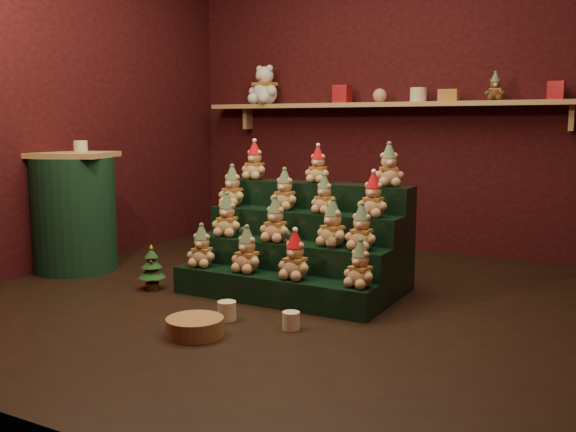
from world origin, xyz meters
The scene contains 39 objects.
ground centered at (0.00, 0.00, 0.00)m, with size 4.00×4.00×0.00m, color black.
back_wall centered at (0.00, 2.05, 1.40)m, with size 4.00×0.10×2.80m, color black.
left_wall centered at (-2.05, 0.00, 1.40)m, with size 0.10×4.00×2.80m, color black.
back_shelf centered at (0.00, 1.87, 1.29)m, with size 3.60×0.26×0.24m.
riser_tier_front centered at (-0.02, -0.13, 0.09)m, with size 1.40×0.22×0.18m, color black.
riser_tier_midfront centered at (-0.02, 0.09, 0.18)m, with size 1.40×0.22×0.36m, color black.
riser_tier_midback centered at (-0.02, 0.31, 0.27)m, with size 1.40×0.22×0.54m, color black.
riser_tier_back centered at (-0.02, 0.53, 0.36)m, with size 1.40×0.22×0.72m, color black.
teddy_0 centered at (-0.56, -0.13, 0.32)m, with size 0.20×0.18×0.28m, color tan, non-canonical shape.
teddy_1 centered at (-0.20, -0.12, 0.33)m, with size 0.21×0.19×0.29m, color tan, non-canonical shape.
teddy_2 centered at (0.16, -0.13, 0.33)m, with size 0.21×0.19×0.30m, color tan, non-canonical shape.
teddy_3 centered at (0.59, -0.12, 0.32)m, with size 0.20×0.18×0.28m, color tan, non-canonical shape.
teddy_4 centered at (-0.50, 0.09, 0.51)m, with size 0.21×0.19×0.29m, color tan, non-canonical shape.
teddy_5 centered at (-0.10, 0.08, 0.51)m, with size 0.21×0.19×0.29m, color tan, non-canonical shape.
teddy_6 centered at (0.30, 0.11, 0.51)m, with size 0.21×0.19×0.30m, color tan, non-canonical shape.
teddy_7 centered at (0.51, 0.10, 0.50)m, with size 0.20×0.18×0.28m, color tan, non-canonical shape.
teddy_8 centered at (-0.60, 0.32, 0.68)m, with size 0.21×0.19×0.29m, color tan, non-canonical shape.
teddy_9 centered at (-0.17, 0.33, 0.68)m, with size 0.20×0.18×0.28m, color tan, non-canonical shape.
teddy_10 centered at (0.15, 0.30, 0.67)m, with size 0.18×0.16×0.25m, color tan, non-canonical shape.
teddy_11 centered at (0.50, 0.30, 0.68)m, with size 0.20×0.18×0.28m, color tan, non-canonical shape.
teddy_12 centered at (-0.55, 0.55, 0.86)m, with size 0.20×0.18×0.28m, color tan, non-canonical shape.
teddy_13 centered at (-0.01, 0.53, 0.85)m, with size 0.18×0.16×0.25m, color tan, non-canonical shape.
teddy_14 centered at (0.52, 0.53, 0.86)m, with size 0.20×0.18×0.28m, color tan, non-canonical shape.
snow_globe_a centered at (-0.32, 0.03, 0.41)m, with size 0.07×0.07×0.09m.
snow_globe_b centered at (0.02, 0.03, 0.41)m, with size 0.07×0.07×0.09m.
snow_globe_c centered at (0.34, 0.03, 0.40)m, with size 0.06×0.06×0.08m.
side_table centered at (-1.84, -0.05, 0.45)m, with size 0.73×0.67×0.92m.
table_ornament centered at (-1.84, 0.05, 0.96)m, with size 0.11×0.11×0.09m, color beige.
mini_christmas_tree centered at (-0.91, -0.23, 0.15)m, with size 0.19×0.19×0.32m.
mug_left centered at (-0.06, -0.56, 0.06)m, with size 0.11×0.11×0.11m, color beige.
mug_right centered at (0.35, -0.53, 0.05)m, with size 0.10×0.10×0.10m, color beige.
wicker_basket centered at (-0.05, -0.87, 0.05)m, with size 0.31×0.31×0.10m, color olive.
white_bear centered at (-1.24, 1.84, 1.55)m, with size 0.33×0.30×0.46m, color white, non-canonical shape.
brown_bear centered at (0.92, 1.84, 1.43)m, with size 0.16×0.14×0.22m, color #52351B, non-canonical shape.
gift_tin_red_a centered at (-0.42, 1.85, 1.40)m, with size 0.14×0.14×0.16m, color maroon.
gift_tin_cream centered at (0.29, 1.85, 1.38)m, with size 0.14×0.14×0.12m, color beige.
gift_tin_red_b centered at (1.38, 1.85, 1.39)m, with size 0.12×0.12×0.14m, color maroon.
shelf_plush_ball centered at (-0.06, 1.85, 1.38)m, with size 0.12×0.12×0.12m, color tan.
scarf_gift_box centered at (0.55, 1.85, 1.37)m, with size 0.16×0.10×0.10m, color orange.
Camera 1 is at (2.01, -3.56, 1.15)m, focal length 40.00 mm.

